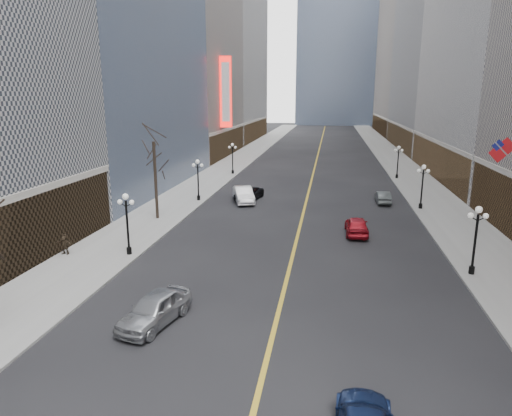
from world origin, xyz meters
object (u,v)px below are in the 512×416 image
(streetlamp_west_1, at_px, (127,218))
(car_nb_far, at_px, (249,193))
(streetlamp_west_2, at_px, (198,176))
(car_sb_mid, at_px, (357,226))
(car_sb_far, at_px, (383,197))
(car_nb_near, at_px, (155,309))
(streetlamp_east_3, at_px, (398,159))
(streetlamp_west_3, at_px, (233,155))
(streetlamp_east_1, at_px, (476,233))
(car_nb_mid, at_px, (244,195))
(streetlamp_east_2, at_px, (423,182))

(streetlamp_west_1, xyz_separation_m, car_nb_far, (5.31, 19.85, -2.22))
(streetlamp_west_2, bearing_deg, car_nb_far, 19.21)
(streetlamp_west_1, relative_size, car_sb_mid, 0.99)
(car_sb_far, bearing_deg, streetlamp_west_1, 44.58)
(car_nb_far, relative_size, car_sb_mid, 1.08)
(streetlamp_west_1, distance_m, car_sb_mid, 18.66)
(car_nb_near, distance_m, car_sb_far, 33.14)
(streetlamp_east_3, relative_size, car_nb_near, 0.94)
(streetlamp_east_3, bearing_deg, streetlamp_west_3, 180.00)
(streetlamp_east_1, distance_m, streetlamp_west_1, 23.60)
(car_sb_mid, height_order, car_sb_far, car_sb_mid)
(streetlamp_west_3, bearing_deg, car_sb_far, -37.79)
(streetlamp_east_1, xyz_separation_m, car_nb_mid, (-18.59, 18.34, -2.04))
(streetlamp_west_2, relative_size, car_sb_mid, 0.99)
(car_nb_mid, bearing_deg, streetlamp_west_1, -124.05)
(car_nb_mid, bearing_deg, car_sb_mid, -60.05)
(streetlamp_east_1, height_order, streetlamp_east_3, same)
(streetlamp_west_3, bearing_deg, streetlamp_east_2, -37.33)
(streetlamp_west_1, bearing_deg, car_nb_mid, 74.72)
(streetlamp_east_3, relative_size, car_sb_far, 1.13)
(streetlamp_east_2, distance_m, car_nb_near, 32.81)
(streetlamp_west_3, distance_m, car_sb_far, 25.51)
(streetlamp_east_2, height_order, car_sb_far, streetlamp_east_2)
(streetlamp_east_1, relative_size, streetlamp_west_1, 1.00)
(car_sb_mid, bearing_deg, streetlamp_east_1, 129.44)
(streetlamp_east_3, relative_size, car_sb_mid, 0.99)
(car_nb_far, height_order, car_sb_mid, car_sb_mid)
(streetlamp_east_2, relative_size, car_nb_far, 0.92)
(streetlamp_east_1, height_order, car_nb_far, streetlamp_east_1)
(streetlamp_west_1, height_order, streetlamp_west_3, same)
(streetlamp_east_1, xyz_separation_m, car_sb_far, (-3.52, 20.43, -2.24))
(streetlamp_east_2, bearing_deg, car_nb_far, 174.22)
(streetlamp_west_1, bearing_deg, streetlamp_east_3, 56.75)
(car_nb_mid, bearing_deg, car_sb_far, -10.87)
(car_nb_far, bearing_deg, car_nb_mid, -91.36)
(streetlamp_east_1, relative_size, car_nb_mid, 0.87)
(streetlamp_east_1, distance_m, car_sb_far, 20.85)
(streetlamp_west_3, distance_m, car_nb_mid, 18.47)
(streetlamp_east_1, bearing_deg, streetlamp_west_2, 142.67)
(car_sb_far, bearing_deg, car_sb_mid, 73.61)
(streetlamp_east_1, xyz_separation_m, streetlamp_west_2, (-23.60, 18.00, 0.00))
(streetlamp_east_3, distance_m, streetlamp_west_2, 29.68)
(car_nb_near, xyz_separation_m, car_sb_far, (14.39, 29.85, -0.16))
(streetlamp_west_2, bearing_deg, streetlamp_east_1, -37.33)
(car_nb_near, bearing_deg, streetlamp_west_1, 135.71)
(car_nb_mid, height_order, car_nb_far, car_nb_mid)
(streetlamp_east_3, relative_size, car_nb_mid, 0.87)
(streetlamp_west_2, xyz_separation_m, car_nb_near, (5.69, -27.41, -2.09))
(streetlamp_east_2, height_order, streetlamp_west_2, same)
(car_nb_near, bearing_deg, car_nb_far, 105.30)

